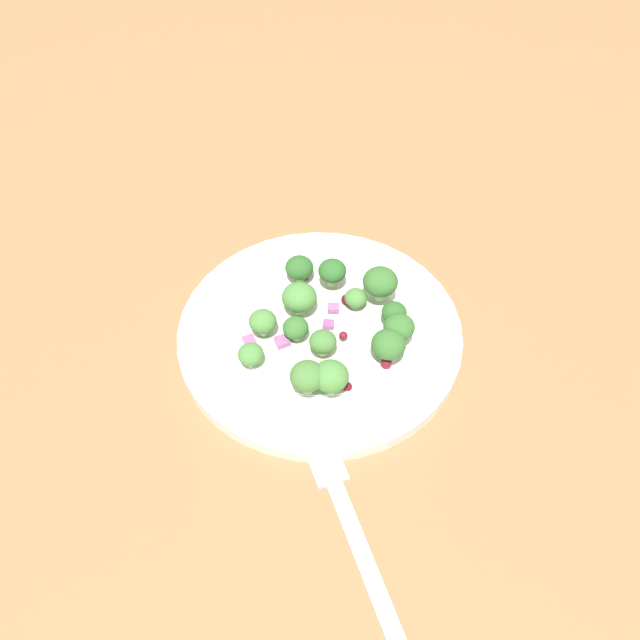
% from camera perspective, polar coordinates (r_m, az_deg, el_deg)
% --- Properties ---
extents(ground_plane, '(1.80, 1.80, 0.02)m').
position_cam_1_polar(ground_plane, '(0.58, 1.82, -2.03)').
color(ground_plane, olive).
extents(plate, '(0.24, 0.24, 0.02)m').
position_cam_1_polar(plate, '(0.56, 0.00, -1.21)').
color(plate, white).
rests_on(plate, ground_plane).
extents(dressing_pool, '(0.14, 0.14, 0.00)m').
position_cam_1_polar(dressing_pool, '(0.56, -0.00, -0.93)').
color(dressing_pool, white).
rests_on(dressing_pool, plate).
extents(broccoli_floret_0, '(0.03, 0.03, 0.03)m').
position_cam_1_polar(broccoli_floret_0, '(0.51, 0.91, -4.87)').
color(broccoli_floret_0, '#9EC684').
rests_on(broccoli_floret_0, plate).
extents(broccoli_floret_1, '(0.02, 0.02, 0.02)m').
position_cam_1_polar(broccoli_floret_1, '(0.58, 1.06, 4.18)').
color(broccoli_floret_1, '#8EB77A').
rests_on(broccoli_floret_1, plate).
extents(broccoli_floret_2, '(0.03, 0.03, 0.03)m').
position_cam_1_polar(broccoli_floret_2, '(0.57, 5.17, 3.22)').
color(broccoli_floret_2, '#8EB77A').
rests_on(broccoli_floret_2, plate).
extents(broccoli_floret_3, '(0.03, 0.03, 0.03)m').
position_cam_1_polar(broccoli_floret_3, '(0.56, -1.78, 1.90)').
color(broccoli_floret_3, '#9EC684').
rests_on(broccoli_floret_3, plate).
extents(broccoli_floret_4, '(0.02, 0.02, 0.02)m').
position_cam_1_polar(broccoli_floret_4, '(0.56, 6.31, 0.85)').
color(broccoli_floret_4, '#ADD18E').
rests_on(broccoli_floret_4, plate).
extents(broccoli_floret_5, '(0.02, 0.02, 0.02)m').
position_cam_1_polar(broccoli_floret_5, '(0.53, -5.93, -2.97)').
color(broccoli_floret_5, '#ADD18E').
rests_on(broccoli_floret_5, plate).
extents(broccoli_floret_6, '(0.02, 0.02, 0.02)m').
position_cam_1_polar(broccoli_floret_6, '(0.55, -4.92, -0.16)').
color(broccoli_floret_6, '#9EC684').
rests_on(broccoli_floret_6, plate).
extents(broccoli_floret_7, '(0.02, 0.02, 0.03)m').
position_cam_1_polar(broccoli_floret_7, '(0.59, -1.78, 4.44)').
color(broccoli_floret_7, '#8EB77A').
rests_on(broccoli_floret_7, plate).
extents(broccoli_floret_8, '(0.03, 0.03, 0.03)m').
position_cam_1_polar(broccoli_floret_8, '(0.53, 5.87, -2.13)').
color(broccoli_floret_8, '#8EB77A').
rests_on(broccoli_floret_8, plate).
extents(broccoli_floret_9, '(0.02, 0.02, 0.02)m').
position_cam_1_polar(broccoli_floret_9, '(0.57, 3.07, 1.86)').
color(broccoli_floret_9, '#8EB77A').
rests_on(broccoli_floret_9, plate).
extents(broccoli_floret_10, '(0.02, 0.02, 0.02)m').
position_cam_1_polar(broccoli_floret_10, '(0.53, 0.25, -1.90)').
color(broccoli_floret_10, '#ADD18E').
rests_on(broccoli_floret_10, plate).
extents(broccoli_floret_11, '(0.03, 0.03, 0.03)m').
position_cam_1_polar(broccoli_floret_11, '(0.51, -1.08, -4.86)').
color(broccoli_floret_11, '#8EB77A').
rests_on(broccoli_floret_11, plate).
extents(broccoli_floret_12, '(0.03, 0.03, 0.03)m').
position_cam_1_polar(broccoli_floret_12, '(0.54, 6.76, -0.64)').
color(broccoli_floret_12, '#9EC684').
rests_on(broccoli_floret_12, plate).
extents(broccoli_floret_13, '(0.02, 0.02, 0.02)m').
position_cam_1_polar(broccoli_floret_13, '(0.54, -2.09, -0.71)').
color(broccoli_floret_13, '#ADD18E').
rests_on(broccoli_floret_13, plate).
extents(cranberry_0, '(0.01, 0.01, 0.01)m').
position_cam_1_polar(cranberry_0, '(0.55, 2.17, -1.34)').
color(cranberry_0, maroon).
rests_on(cranberry_0, plate).
extents(cranberry_1, '(0.01, 0.01, 0.01)m').
position_cam_1_polar(cranberry_1, '(0.54, 5.68, -3.69)').
color(cranberry_1, maroon).
rests_on(cranberry_1, plate).
extents(cranberry_2, '(0.01, 0.01, 0.01)m').
position_cam_1_polar(cranberry_2, '(0.58, 2.27, 1.78)').
color(cranberry_2, maroon).
rests_on(cranberry_2, plate).
extents(cranberry_3, '(0.01, 0.01, 0.01)m').
position_cam_1_polar(cranberry_3, '(0.52, 2.64, -5.69)').
color(cranberry_3, maroon).
rests_on(cranberry_3, plate).
extents(onion_bit_0, '(0.01, 0.01, 0.00)m').
position_cam_1_polar(onion_bit_0, '(0.55, -6.07, -1.77)').
color(onion_bit_0, '#A35B93').
rests_on(onion_bit_0, plate).
extents(onion_bit_1, '(0.01, 0.01, 0.01)m').
position_cam_1_polar(onion_bit_1, '(0.56, 0.74, -0.46)').
color(onion_bit_1, '#934C84').
rests_on(onion_bit_1, plate).
extents(onion_bit_2, '(0.01, 0.01, 0.01)m').
position_cam_1_polar(onion_bit_2, '(0.55, -3.26, -1.84)').
color(onion_bit_2, '#A35B93').
rests_on(onion_bit_2, plate).
extents(onion_bit_3, '(0.01, 0.01, 0.01)m').
position_cam_1_polar(onion_bit_3, '(0.60, -1.39, 3.89)').
color(onion_bit_3, '#843D75').
rests_on(onion_bit_3, plate).
extents(onion_bit_4, '(0.01, 0.01, 0.00)m').
position_cam_1_polar(onion_bit_4, '(0.52, 0.48, -5.66)').
color(onion_bit_4, '#A35B93').
rests_on(onion_bit_4, plate).
extents(onion_bit_5, '(0.01, 0.01, 0.00)m').
position_cam_1_polar(onion_bit_5, '(0.57, 1.15, 1.06)').
color(onion_bit_5, '#A35B93').
rests_on(onion_bit_5, plate).
extents(fork, '(0.07, 0.18, 0.01)m').
position_cam_1_polar(fork, '(0.48, 3.20, -18.31)').
color(fork, silver).
rests_on(fork, ground_plane).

